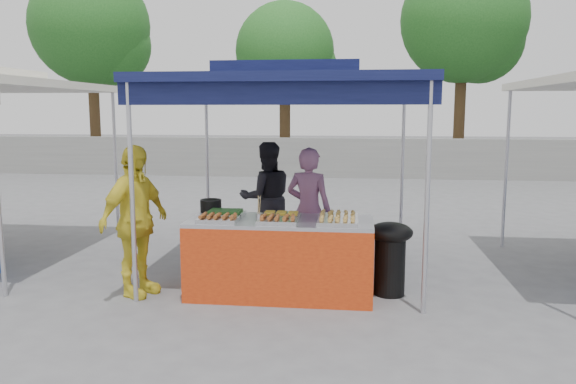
# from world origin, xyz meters

# --- Properties ---
(ground_plane) EXTENTS (80.00, 80.00, 0.00)m
(ground_plane) POSITION_xyz_m (0.00, 0.00, 0.00)
(ground_plane) COLOR #5B5B5E
(back_wall) EXTENTS (40.00, 0.25, 1.20)m
(back_wall) POSITION_xyz_m (0.00, 11.00, 0.60)
(back_wall) COLOR gray
(back_wall) RESTS_ON ground_plane
(main_canopy) EXTENTS (3.20, 3.20, 2.57)m
(main_canopy) POSITION_xyz_m (0.00, 0.97, 2.37)
(main_canopy) COLOR silver
(main_canopy) RESTS_ON ground_plane
(tree_0) EXTENTS (3.99, 3.99, 6.86)m
(tree_0) POSITION_xyz_m (-8.08, 12.74, 4.70)
(tree_0) COLOR #422E19
(tree_0) RESTS_ON ground_plane
(tree_1) EXTENTS (3.33, 3.24, 5.57)m
(tree_1) POSITION_xyz_m (-1.42, 12.80, 3.80)
(tree_1) COLOR #422E19
(tree_1) RESTS_ON ground_plane
(tree_2) EXTENTS (4.03, 4.03, 6.93)m
(tree_2) POSITION_xyz_m (4.34, 13.28, 4.74)
(tree_2) COLOR #422E19
(tree_2) RESTS_ON ground_plane
(vendor_table) EXTENTS (2.00, 0.80, 0.85)m
(vendor_table) POSITION_xyz_m (0.00, -0.10, 0.43)
(vendor_table) COLOR red
(vendor_table) RESTS_ON ground_plane
(food_tray_fl) EXTENTS (0.42, 0.30, 0.07)m
(food_tray_fl) POSITION_xyz_m (-0.63, -0.34, 0.88)
(food_tray_fl) COLOR silver
(food_tray_fl) RESTS_ON vendor_table
(food_tray_fm) EXTENTS (0.42, 0.30, 0.07)m
(food_tray_fm) POSITION_xyz_m (0.01, -0.34, 0.88)
(food_tray_fm) COLOR silver
(food_tray_fm) RESTS_ON vendor_table
(food_tray_fr) EXTENTS (0.42, 0.30, 0.07)m
(food_tray_fr) POSITION_xyz_m (0.63, -0.34, 0.88)
(food_tray_fr) COLOR silver
(food_tray_fr) RESTS_ON vendor_table
(food_tray_bl) EXTENTS (0.42, 0.30, 0.07)m
(food_tray_bl) POSITION_xyz_m (-0.63, -0.01, 0.88)
(food_tray_bl) COLOR silver
(food_tray_bl) RESTS_ON vendor_table
(food_tray_bm) EXTENTS (0.42, 0.30, 0.07)m
(food_tray_bm) POSITION_xyz_m (-0.00, -0.01, 0.88)
(food_tray_bm) COLOR silver
(food_tray_bm) RESTS_ON vendor_table
(food_tray_br) EXTENTS (0.42, 0.30, 0.07)m
(food_tray_br) POSITION_xyz_m (0.63, -0.03, 0.88)
(food_tray_br) COLOR silver
(food_tray_br) RESTS_ON vendor_table
(cooking_pot) EXTENTS (0.25, 0.25, 0.14)m
(cooking_pot) POSITION_xyz_m (-0.87, 0.27, 0.92)
(cooking_pot) COLOR black
(cooking_pot) RESTS_ON vendor_table
(skewer_cup) EXTENTS (0.07, 0.07, 0.09)m
(skewer_cup) POSITION_xyz_m (-0.21, -0.24, 0.89)
(skewer_cup) COLOR silver
(skewer_cup) RESTS_ON vendor_table
(wok_burner) EXTENTS (0.49, 0.49, 0.82)m
(wok_burner) POSITION_xyz_m (1.19, 0.07, 0.48)
(wok_burner) COLOR black
(wok_burner) RESTS_ON ground_plane
(crate_left) EXTENTS (0.52, 0.37, 0.31)m
(crate_left) POSITION_xyz_m (-0.44, 0.69, 0.16)
(crate_left) COLOR #142DA5
(crate_left) RESTS_ON ground_plane
(crate_right) EXTENTS (0.51, 0.36, 0.31)m
(crate_right) POSITION_xyz_m (0.43, 0.55, 0.15)
(crate_right) COLOR #142DA5
(crate_right) RESTS_ON ground_plane
(crate_stacked) EXTENTS (0.51, 0.36, 0.31)m
(crate_stacked) POSITION_xyz_m (0.43, 0.55, 0.46)
(crate_stacked) COLOR #142DA5
(crate_stacked) RESTS_ON crate_right
(vendor_woman) EXTENTS (0.65, 0.51, 1.57)m
(vendor_woman) POSITION_xyz_m (0.23, 0.88, 0.79)
(vendor_woman) COLOR #8C597D
(vendor_woman) RESTS_ON ground_plane
(helper_man) EXTENTS (0.93, 0.83, 1.59)m
(helper_man) POSITION_xyz_m (-0.44, 1.73, 0.79)
(helper_man) COLOR black
(helper_man) RESTS_ON ground_plane
(customer_person) EXTENTS (0.74, 1.05, 1.66)m
(customer_person) POSITION_xyz_m (-1.57, -0.27, 0.83)
(customer_person) COLOR yellow
(customer_person) RESTS_ON ground_plane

